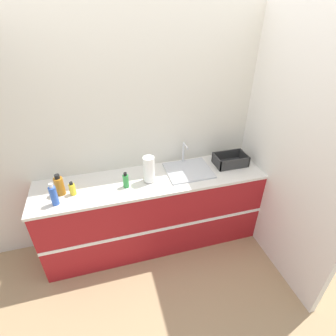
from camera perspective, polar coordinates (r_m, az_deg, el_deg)
ground_plane at (r=3.19m, az=-1.71°, el=-18.86°), size 12.00×12.00×0.00m
wall_back at (r=2.84m, az=-5.18°, el=7.65°), size 4.80×0.06×2.60m
wall_right at (r=3.03m, az=19.80°, el=7.47°), size 0.06×2.57×2.60m
counter_cabinet at (r=3.04m, az=-3.20°, el=-9.37°), size 2.43×0.60×0.92m
sink at (r=2.87m, az=4.44°, el=-0.32°), size 0.48×0.42×0.26m
paper_towel_roll at (r=2.64m, az=-4.16°, el=-0.30°), size 0.12×0.12×0.28m
dish_rack at (r=3.05m, az=13.39°, el=1.50°), size 0.36×0.23×0.12m
bottle_green at (r=2.63m, az=-9.17°, el=-2.75°), size 0.06×0.06×0.17m
bottle_yellow at (r=2.67m, az=-20.09°, el=-4.32°), size 0.06×0.06×0.14m
bottle_blue at (r=2.58m, az=-23.62°, el=-5.45°), size 0.06×0.06×0.23m
bottle_amber at (r=2.69m, az=-22.55°, el=-3.55°), size 0.09×0.09×0.22m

